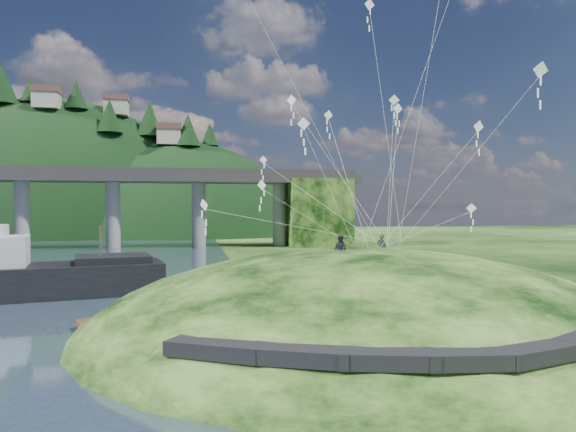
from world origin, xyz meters
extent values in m
plane|color=black|center=(0.00, 0.00, 0.00)|extent=(320.00, 320.00, 0.00)
ellipsoid|color=black|center=(8.00, 2.00, -1.50)|extent=(36.00, 32.00, 13.00)
cube|color=black|center=(-1.50, -8.00, 2.03)|extent=(4.32, 3.62, 0.71)
cube|color=black|center=(1.50, -9.65, 2.09)|extent=(4.10, 2.97, 0.61)
cube|color=black|center=(4.50, -10.65, 2.08)|extent=(3.85, 2.37, 0.62)
cube|color=black|center=(7.50, -11.10, 2.04)|extent=(3.62, 1.83, 0.66)
cube|color=black|center=(10.50, -10.90, 2.05)|extent=(3.82, 2.27, 0.68)
cylinder|color=gray|center=(-32.00, 70.00, 6.50)|extent=(2.60, 2.60, 13.00)
cylinder|color=gray|center=(-16.50, 70.00, 6.50)|extent=(2.60, 2.60, 13.00)
cylinder|color=gray|center=(-1.00, 70.00, 6.50)|extent=(2.60, 2.60, 13.00)
cylinder|color=gray|center=(14.50, 70.00, 6.50)|extent=(2.60, 2.60, 13.00)
cube|color=black|center=(22.00, 70.00, 6.50)|extent=(12.00, 11.00, 13.00)
ellipsoid|color=black|center=(-40.00, 126.00, -6.00)|extent=(96.00, 68.00, 88.00)
ellipsoid|color=black|center=(-5.00, 118.00, -10.00)|extent=(76.00, 56.00, 72.00)
cone|color=black|center=(-49.87, 114.63, 39.23)|extent=(8.01, 8.01, 10.54)
cone|color=black|center=(-42.87, 114.06, 37.88)|extent=(4.97, 4.97, 6.54)
cone|color=black|center=(-31.40, 112.04, 36.68)|extent=(5.83, 5.83, 7.67)
cone|color=black|center=(-22.45, 107.08, 30.58)|extent=(6.47, 6.47, 8.51)
cone|color=black|center=(-13.22, 113.99, 31.23)|extent=(7.13, 7.13, 9.38)
cone|color=black|center=(-3.12, 109.03, 27.87)|extent=(6.56, 6.56, 8.63)
cone|color=black|center=(2.77, 114.63, 27.68)|extent=(4.88, 4.88, 6.42)
cube|color=beige|center=(-38.00, 110.00, 34.28)|extent=(6.00, 5.00, 4.00)
cube|color=brown|center=(-38.00, 110.00, 36.98)|extent=(6.40, 5.40, 1.60)
cube|color=beige|center=(-22.00, 116.00, 34.18)|extent=(6.00, 5.00, 4.00)
cube|color=brown|center=(-22.00, 116.00, 36.88)|extent=(6.40, 5.40, 1.60)
cube|color=beige|center=(-8.00, 110.00, 25.88)|extent=(6.00, 5.00, 4.00)
cube|color=brown|center=(-8.00, 110.00, 28.58)|extent=(6.40, 5.40, 1.60)
cube|color=black|center=(-16.49, 17.84, 1.35)|extent=(23.69, 10.52, 2.71)
cube|color=black|center=(-9.33, 19.23, 3.02)|extent=(7.13, 6.31, 0.63)
cylinder|color=#2D2B2B|center=(-10.35, 19.04, 4.38)|extent=(0.25, 0.25, 3.13)
cube|color=#3C2918|center=(-2.06, 6.77, 0.49)|extent=(15.03, 7.78, 0.38)
cylinder|color=#3C2918|center=(-8.13, 4.39, 0.22)|extent=(0.33, 0.33, 1.09)
cylinder|color=#3C2918|center=(-5.09, 5.58, 0.22)|extent=(0.33, 0.33, 1.09)
cylinder|color=#3C2918|center=(-2.06, 6.77, 0.22)|extent=(0.33, 0.33, 1.09)
cylinder|color=#3C2918|center=(0.97, 7.96, 0.22)|extent=(0.33, 0.33, 1.09)
cylinder|color=#3C2918|center=(4.01, 9.15, 0.22)|extent=(0.33, 0.33, 1.09)
imported|color=#252831|center=(10.16, 4.49, 5.79)|extent=(0.74, 0.56, 1.83)
imported|color=#252831|center=(6.49, 1.93, 5.91)|extent=(1.14, 1.14, 1.86)
cube|color=white|center=(4.53, 7.40, 15.19)|extent=(0.59, 0.53, 0.75)
cube|color=white|center=(4.53, 7.40, 14.66)|extent=(0.09, 0.07, 0.44)
cube|color=white|center=(4.53, 7.40, 14.12)|extent=(0.09, 0.07, 0.44)
cube|color=white|center=(4.53, 7.40, 13.59)|extent=(0.09, 0.07, 0.44)
cube|color=white|center=(5.03, 5.76, 13.28)|extent=(0.79, 0.46, 0.86)
cube|color=white|center=(5.03, 5.76, 12.66)|extent=(0.12, 0.05, 0.51)
cube|color=white|center=(5.03, 5.76, 12.03)|extent=(0.12, 0.05, 0.51)
cube|color=white|center=(5.03, 5.76, 11.41)|extent=(0.12, 0.05, 0.51)
cube|color=white|center=(10.30, 2.73, 14.47)|extent=(0.67, 0.23, 0.67)
cube|color=white|center=(10.30, 2.73, 13.98)|extent=(0.09, 0.02, 0.40)
cube|color=white|center=(10.30, 2.73, 13.50)|extent=(0.09, 0.02, 0.40)
cube|color=white|center=(10.30, 2.73, 13.01)|extent=(0.09, 0.02, 0.40)
cube|color=white|center=(8.14, 10.76, 14.84)|extent=(0.76, 0.23, 0.75)
cube|color=white|center=(8.14, 10.76, 14.30)|extent=(0.10, 0.07, 0.45)
cube|color=white|center=(8.14, 10.76, 13.75)|extent=(0.10, 0.07, 0.45)
cube|color=white|center=(8.14, 10.76, 13.21)|extent=(0.10, 0.07, 0.45)
cube|color=white|center=(15.25, 1.07, 12.66)|extent=(0.74, 0.20, 0.74)
cube|color=white|center=(15.25, 1.07, 12.13)|extent=(0.10, 0.06, 0.43)
cube|color=white|center=(15.25, 1.07, 11.60)|extent=(0.10, 0.06, 0.43)
cube|color=white|center=(15.25, 1.07, 11.07)|extent=(0.10, 0.06, 0.43)
cube|color=white|center=(9.60, 5.44, 21.55)|extent=(0.75, 0.18, 0.75)
cube|color=white|center=(9.60, 5.44, 21.01)|extent=(0.10, 0.05, 0.44)
cube|color=white|center=(9.60, 5.44, 20.48)|extent=(0.10, 0.05, 0.44)
cube|color=white|center=(9.60, 5.44, 19.95)|extent=(0.10, 0.05, 0.44)
cube|color=white|center=(1.87, 3.68, 8.99)|extent=(0.49, 0.52, 0.66)
cube|color=white|center=(1.87, 3.68, 8.51)|extent=(0.08, 0.06, 0.39)
cube|color=white|center=(1.87, 3.68, 8.03)|extent=(0.08, 0.06, 0.39)
cube|color=white|center=(1.87, 3.68, 7.55)|extent=(0.08, 0.06, 0.39)
cube|color=white|center=(-1.80, 0.85, 7.73)|extent=(0.42, 0.61, 0.68)
cube|color=white|center=(-1.80, 0.85, 7.23)|extent=(0.08, 0.07, 0.41)
cube|color=white|center=(-1.80, 0.85, 6.73)|extent=(0.08, 0.07, 0.41)
cube|color=white|center=(-1.80, 0.85, 6.22)|extent=(0.08, 0.07, 0.41)
cube|color=white|center=(3.12, 11.78, 11.33)|extent=(0.57, 0.41, 0.64)
cube|color=white|center=(3.12, 11.78, 10.85)|extent=(0.09, 0.04, 0.39)
cube|color=white|center=(3.12, 11.78, 10.38)|extent=(0.09, 0.04, 0.39)
cube|color=white|center=(3.12, 11.78, 9.90)|extent=(0.09, 0.04, 0.39)
cube|color=white|center=(17.27, 5.29, 7.53)|extent=(0.62, 0.42, 0.70)
cube|color=white|center=(17.27, 5.29, 7.02)|extent=(0.09, 0.05, 0.41)
cube|color=white|center=(17.27, 5.29, 6.52)|extent=(0.09, 0.05, 0.41)
cube|color=white|center=(17.27, 5.29, 6.01)|extent=(0.09, 0.05, 0.41)
cube|color=white|center=(14.41, 11.89, 15.79)|extent=(0.86, 0.20, 0.87)
cube|color=white|center=(14.41, 11.89, 15.18)|extent=(0.11, 0.06, 0.50)
cube|color=white|center=(14.41, 11.89, 14.56)|extent=(0.11, 0.06, 0.50)
cube|color=white|center=(14.41, 11.89, 13.95)|extent=(0.11, 0.06, 0.50)
cube|color=white|center=(15.91, -3.82, 14.96)|extent=(0.86, 0.33, 0.83)
cube|color=white|center=(15.91, -3.82, 14.35)|extent=(0.11, 0.05, 0.50)
cube|color=white|center=(15.91, -3.82, 13.74)|extent=(0.11, 0.05, 0.50)
cube|color=white|center=(15.91, -3.82, 13.13)|extent=(0.11, 0.05, 0.50)
camera|label=1|loc=(-2.55, -28.36, 7.61)|focal=32.00mm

